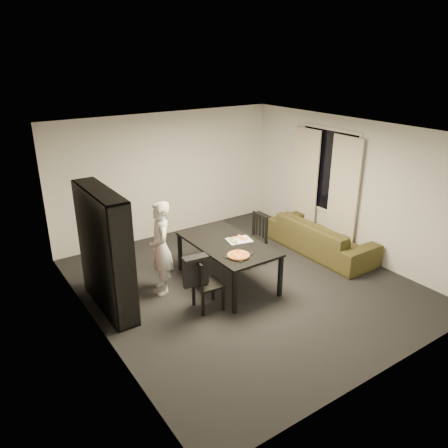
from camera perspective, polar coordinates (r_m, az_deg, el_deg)
room at (r=7.04m, az=2.84°, el=1.49°), size 5.01×5.51×2.61m
window_pane at (r=9.01m, az=13.38°, el=6.79°), size 0.02×1.40×1.60m
window_frame at (r=9.01m, az=13.36°, el=6.79°), size 0.03×1.52×1.72m
curtain_left at (r=8.72m, az=15.28°, el=3.71°), size 0.03×0.70×2.25m
curtain_right at (r=9.39m, az=10.54°, el=5.39°), size 0.03×0.70×2.25m
bookshelf at (r=6.74m, az=-15.27°, el=-3.43°), size 0.35×1.50×1.90m
dining_table at (r=7.31m, az=0.44°, el=-2.92°), size 1.00×1.80×0.75m
chair_left at (r=6.66m, az=-2.76°, el=-7.45°), size 0.44×0.44×0.86m
chair_right at (r=8.11m, az=4.08°, el=-1.52°), size 0.44×0.44×0.94m
draped_jacket at (r=6.51m, az=-3.72°, el=-5.99°), size 0.40×0.21×0.47m
person at (r=7.08m, az=-8.26°, el=-3.15°), size 0.51×0.65×1.56m
baking_tray at (r=6.83m, az=1.98°, el=-4.10°), size 0.49×0.45×0.01m
pepperoni_pizza at (r=6.79m, az=1.89°, el=-4.08°), size 0.35×0.35×0.03m
kitchen_towel at (r=7.37m, az=1.99°, el=-2.11°), size 0.45×0.38×0.01m
pizza_slices at (r=7.38m, az=1.74°, el=-1.99°), size 0.43×0.39×0.01m
sofa at (r=8.79m, az=12.58°, el=-1.61°), size 0.88×2.25×0.66m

